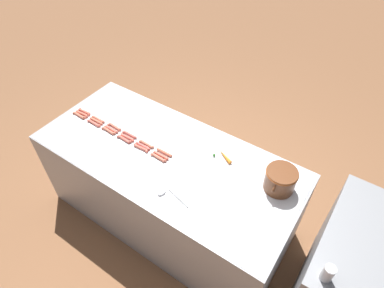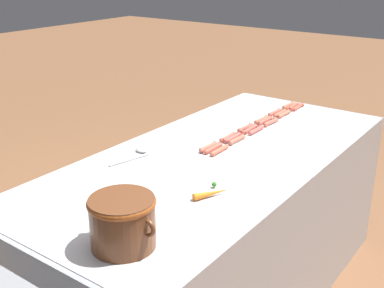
% 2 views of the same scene
% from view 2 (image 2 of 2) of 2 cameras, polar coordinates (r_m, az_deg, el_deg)
% --- Properties ---
extents(griddle_counter, '(1.01, 2.24, 0.89)m').
position_cam_2_polar(griddle_counter, '(2.69, 2.78, -9.95)').
color(griddle_counter, '#9EA0A5').
rests_on(griddle_counter, ground_plane).
extents(hot_dog_0, '(0.03, 0.16, 0.02)m').
position_cam_2_polar(hot_dog_0, '(3.29, 12.17, 4.21)').
color(hot_dog_0, '#CD5A47').
rests_on(hot_dog_0, griddle_counter).
extents(hot_dog_1, '(0.03, 0.16, 0.02)m').
position_cam_2_polar(hot_dog_1, '(3.13, 10.67, 3.46)').
color(hot_dog_1, '#C46751').
rests_on(hot_dog_1, griddle_counter).
extents(hot_dog_2, '(0.04, 0.15, 0.02)m').
position_cam_2_polar(hot_dog_2, '(2.96, 9.10, 2.54)').
color(hot_dog_2, '#C4614D').
rests_on(hot_dog_2, griddle_counter).
extents(hot_dog_3, '(0.03, 0.16, 0.02)m').
position_cam_2_polar(hot_dog_3, '(2.81, 7.40, 1.62)').
color(hot_dog_3, '#C45B50').
rests_on(hot_dog_3, griddle_counter).
extents(hot_dog_4, '(0.03, 0.16, 0.02)m').
position_cam_2_polar(hot_dog_4, '(2.65, 5.25, 0.50)').
color(hot_dog_4, '#BF664E').
rests_on(hot_dog_4, griddle_counter).
extents(hot_dog_5, '(0.03, 0.16, 0.02)m').
position_cam_2_polar(hot_dog_5, '(2.50, 3.13, -0.72)').
color(hot_dog_5, '#C16047').
rests_on(hot_dog_5, griddle_counter).
extents(hot_dog_6, '(0.03, 0.15, 0.02)m').
position_cam_2_polar(hot_dog_6, '(3.30, 11.63, 4.30)').
color(hot_dog_6, '#C85E48').
rests_on(hot_dog_6, griddle_counter).
extents(hot_dog_7, '(0.03, 0.16, 0.02)m').
position_cam_2_polar(hot_dog_7, '(3.14, 10.21, 3.54)').
color(hot_dog_7, '#C2644B').
rests_on(hot_dog_7, griddle_counter).
extents(hot_dog_8, '(0.03, 0.16, 0.02)m').
position_cam_2_polar(hot_dog_8, '(2.97, 8.49, 2.68)').
color(hot_dog_8, '#BF5D4C').
rests_on(hot_dog_8, griddle_counter).
extents(hot_dog_9, '(0.03, 0.16, 0.02)m').
position_cam_2_polar(hot_dog_9, '(2.82, 6.75, 1.72)').
color(hot_dog_9, '#CB5C4E').
rests_on(hot_dog_9, griddle_counter).
extents(hot_dog_10, '(0.03, 0.16, 0.02)m').
position_cam_2_polar(hot_dog_10, '(2.67, 4.78, 0.72)').
color(hot_dog_10, '#C9594F').
rests_on(hot_dog_10, griddle_counter).
extents(hot_dog_11, '(0.03, 0.16, 0.02)m').
position_cam_2_polar(hot_dog_11, '(2.52, 2.50, -0.50)').
color(hot_dog_11, '#CA5D4A').
rests_on(hot_dog_11, griddle_counter).
extents(hot_dog_12, '(0.03, 0.15, 0.02)m').
position_cam_2_polar(hot_dog_12, '(3.31, 11.16, 4.43)').
color(hot_dog_12, '#CA674E').
rests_on(hot_dog_12, griddle_counter).
extents(hot_dog_13, '(0.03, 0.16, 0.02)m').
position_cam_2_polar(hot_dog_13, '(3.15, 9.62, 3.63)').
color(hot_dog_13, '#C65C4D').
rests_on(hot_dog_13, griddle_counter).
extents(hot_dog_14, '(0.03, 0.15, 0.02)m').
position_cam_2_polar(hot_dog_14, '(2.99, 8.09, 2.81)').
color(hot_dog_14, '#C0624C').
rests_on(hot_dog_14, griddle_counter).
extents(hot_dog_15, '(0.03, 0.15, 0.02)m').
position_cam_2_polar(hot_dog_15, '(2.84, 6.24, 1.88)').
color(hot_dog_15, '#BF594B').
rests_on(hot_dog_15, griddle_counter).
extents(hot_dog_16, '(0.03, 0.15, 0.02)m').
position_cam_2_polar(hot_dog_16, '(2.69, 4.27, 0.83)').
color(hot_dog_16, '#C45C4B').
rests_on(hot_dog_16, griddle_counter).
extents(hot_dog_17, '(0.03, 0.16, 0.02)m').
position_cam_2_polar(hot_dog_17, '(2.54, 1.93, -0.34)').
color(hot_dog_17, '#C3644E').
rests_on(hot_dog_17, griddle_counter).
extents(bean_pot, '(0.29, 0.24, 0.18)m').
position_cam_2_polar(bean_pot, '(1.70, -8.09, -8.71)').
color(bean_pot, brown).
rests_on(bean_pot, griddle_counter).
extents(serving_spoon, '(0.10, 0.27, 0.02)m').
position_cam_2_polar(serving_spoon, '(2.48, -6.38, -1.08)').
color(serving_spoon, '#B7B7BC').
rests_on(serving_spoon, griddle_counter).
extents(carrot, '(0.11, 0.17, 0.03)m').
position_cam_2_polar(carrot, '(2.05, 2.35, -5.67)').
color(carrot, orange).
rests_on(carrot, griddle_counter).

